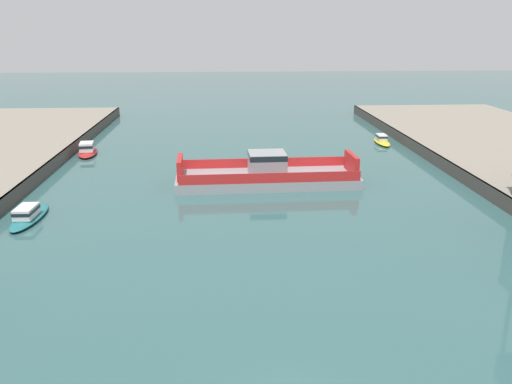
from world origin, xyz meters
TOP-DOWN VIEW (x-y plane):
  - chain_ferry at (1.82, 38.21)m, footprint 20.71×7.66m
  - moored_boat_near_left at (-21.12, 27.51)m, footprint 2.43×7.99m
  - moored_boat_near_right at (-22.14, 54.53)m, footprint 3.55×7.74m
  - moored_boat_mid_right at (21.18, 59.37)m, footprint 1.98×6.35m

SIDE VIEW (x-z plane):
  - moored_boat_mid_right at x=21.18m, z-range -0.18..1.18m
  - moored_boat_near_left at x=-21.12m, z-range -0.19..1.26m
  - moored_boat_near_right at x=-22.14m, z-range -0.23..1.55m
  - chain_ferry at x=1.82m, z-range -0.73..2.95m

